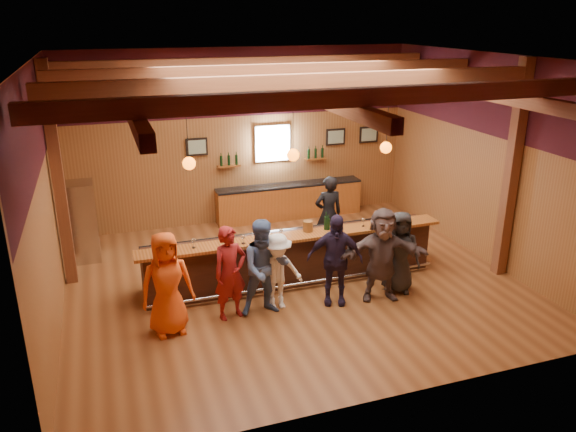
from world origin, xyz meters
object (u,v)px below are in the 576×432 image
Objects in this scene: customer_redvest at (230,273)px; customer_white at (277,272)px; customer_brown at (382,255)px; ice_bucket at (308,226)px; back_bar_cabinet at (290,201)px; customer_navy at (335,259)px; bartender at (328,214)px; bar_counter at (291,256)px; customer_orange at (167,284)px; bottle_a at (328,224)px; customer_dark at (399,252)px; stainless_fridge at (81,222)px; customer_denim at (265,268)px.

customer_white is (0.90, 0.05, -0.13)m from customer_redvest.
customer_brown reaches higher than ice_bucket.
customer_navy is at bearing -98.73° from back_bar_cabinet.
customer_brown reaches higher than customer_white.
bartender is (2.85, 2.27, 0.03)m from customer_redvest.
bar_counter is 3.01m from customer_orange.
back_bar_cabinet is at bearing 82.93° from bottle_a.
ice_bucket is at bearing 54.15° from bartender.
customer_orange is at bearing -173.43° from customer_white.
bottle_a reaches higher than bar_counter.
back_bar_cabinet is at bearing -86.12° from bartender.
customer_orange is 1.02× the size of bartender.
customer_redvest is 2.45m from bottle_a.
ice_bucket is at bearing 119.45° from customer_navy.
customer_dark is 0.92× the size of bartender.
customer_redvest is at bearing -158.77° from bottle_a.
customer_dark is 2.38m from bartender.
customer_redvest is at bearing -54.44° from stainless_fridge.
stainless_fridge reaches higher than ice_bucket.
bottle_a is (1.36, 0.83, 0.49)m from customer_white.
customer_orange is 3.14m from customer_navy.
customer_denim reaches higher than customer_dark.
bar_counter is 1.57× the size of back_bar_cabinet.
bartender is at bearing -13.76° from stainless_fridge.
ice_bucket is (1.21, 0.99, 0.30)m from customer_denim.
ice_bucket is (0.29, -0.21, 0.70)m from bar_counter.
customer_orange is 1.01× the size of customer_denim.
back_bar_cabinet is at bearing 45.16° from customer_orange.
customer_brown reaches higher than customer_navy.
back_bar_cabinet is at bearing 104.32° from customer_brown.
customer_orange reaches higher than customer_denim.
stainless_fridge is 5.86m from customer_navy.
customer_dark is (1.40, 0.04, -0.06)m from customer_navy.
customer_dark is at bearing -5.00° from customer_orange.
bartender is at bearing 40.94° from bar_counter.
ice_bucket is (-0.16, 1.02, 0.32)m from customer_navy.
bar_counter is 1.96m from customer_redvest.
bottle_a is (2.26, 0.88, 0.35)m from customer_redvest.
customer_denim is 1.90m from bottle_a.
bar_counter is 1.76m from bartender.
customer_brown is 1.61m from ice_bucket.
stainless_fridge is 0.97× the size of customer_orange.
bartender is 1.54m from bottle_a.
customer_white is at bearing -136.65° from ice_bucket.
customer_denim is at bearing -150.00° from bottle_a.
back_bar_cabinet is at bearing 11.93° from stainless_fridge.
customer_orange is at bearing -158.08° from customer_navy.
back_bar_cabinet is 2.16× the size of customer_orange.
back_bar_cabinet is 5.23m from customer_denim.
customer_brown reaches higher than customer_dark.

